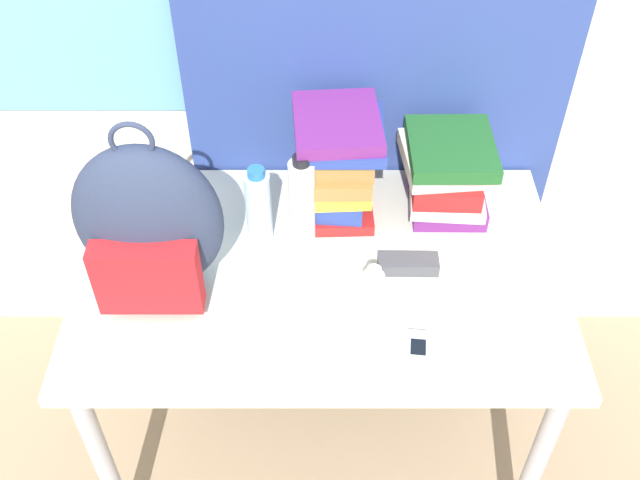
# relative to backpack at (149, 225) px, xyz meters

# --- Properties ---
(desk) EXTENTS (1.21, 0.77, 0.73)m
(desk) POSITION_rel_backpack_xyz_m (0.39, 0.05, -0.29)
(desk) COLOR beige
(desk) RESTS_ON ground_plane
(backpack) EXTENTS (0.34, 0.21, 0.48)m
(backpack) POSITION_rel_backpack_xyz_m (0.00, 0.00, 0.00)
(backpack) COLOR #2D3851
(backpack) RESTS_ON desk
(book_stack_left) EXTENTS (0.23, 0.28, 0.29)m
(book_stack_left) POSITION_rel_backpack_xyz_m (0.43, 0.29, -0.05)
(book_stack_left) COLOR red
(book_stack_left) RESTS_ON desk
(book_stack_center) EXTENTS (0.24, 0.28, 0.22)m
(book_stack_center) POSITION_rel_backpack_xyz_m (0.72, 0.29, -0.09)
(book_stack_center) COLOR #6B2370
(book_stack_center) RESTS_ON desk
(water_bottle) EXTENTS (0.07, 0.07, 0.22)m
(water_bottle) POSITION_rel_backpack_xyz_m (0.23, 0.17, -0.10)
(water_bottle) COLOR silver
(water_bottle) RESTS_ON desk
(sports_bottle) EXTENTS (0.07, 0.07, 0.26)m
(sports_bottle) POSITION_rel_backpack_xyz_m (0.34, 0.17, -0.07)
(sports_bottle) COLOR white
(sports_bottle) RESTS_ON desk
(sunscreen_bottle) EXTENTS (0.05, 0.05, 0.15)m
(sunscreen_bottle) POSITION_rel_backpack_xyz_m (0.51, -0.08, -0.13)
(sunscreen_bottle) COLOR white
(sunscreen_bottle) RESTS_ON desk
(cell_phone) EXTENTS (0.06, 0.10, 0.02)m
(cell_phone) POSITION_rel_backpack_xyz_m (0.61, -0.20, -0.19)
(cell_phone) COLOR #B7BCC6
(cell_phone) RESTS_ON desk
(sunglasses_case) EXTENTS (0.15, 0.06, 0.04)m
(sunglasses_case) POSITION_rel_backpack_xyz_m (0.61, 0.05, -0.18)
(sunglasses_case) COLOR #47474C
(sunglasses_case) RESTS_ON desk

